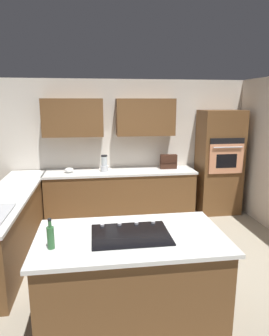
{
  "coord_description": "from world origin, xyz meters",
  "views": [
    {
      "loc": [
        0.6,
        3.74,
        2.18
      ],
      "look_at": [
        -0.08,
        -1.06,
        1.1
      ],
      "focal_mm": 31.81,
      "sensor_mm": 36.0,
      "label": 1
    }
  ],
  "objects_px": {
    "cooktop": "(131,234)",
    "spice_rack": "(168,162)",
    "oil_bottle": "(51,237)",
    "blender": "(104,164)",
    "mixing_bowl": "(69,170)",
    "wall_oven": "(219,162)"
  },
  "relations": [
    {
      "from": "mixing_bowl",
      "to": "blender",
      "type": "bearing_deg",
      "value": -180.0
    },
    {
      "from": "mixing_bowl",
      "to": "spice_rack",
      "type": "height_order",
      "value": "spice_rack"
    },
    {
      "from": "cooktop",
      "to": "blender",
      "type": "height_order",
      "value": "blender"
    },
    {
      "from": "mixing_bowl",
      "to": "oil_bottle",
      "type": "distance_m",
      "value": 2.95
    },
    {
      "from": "wall_oven",
      "to": "oil_bottle",
      "type": "relative_size",
      "value": 7.15
    },
    {
      "from": "cooktop",
      "to": "spice_rack",
      "type": "xyz_separation_m",
      "value": [
        -1.11,
        -2.85,
        0.13
      ]
    },
    {
      "from": "wall_oven",
      "to": "spice_rack",
      "type": "xyz_separation_m",
      "value": [
        1.0,
        -0.08,
        0.02
      ]
    },
    {
      "from": "blender",
      "to": "oil_bottle",
      "type": "relative_size",
      "value": 1.11
    },
    {
      "from": "wall_oven",
      "to": "cooktop",
      "type": "height_order",
      "value": "wall_oven"
    },
    {
      "from": "blender",
      "to": "mixing_bowl",
      "type": "distance_m",
      "value": 0.66
    },
    {
      "from": "cooktop",
      "to": "spice_rack",
      "type": "relative_size",
      "value": 2.36
    },
    {
      "from": "blender",
      "to": "oil_bottle",
      "type": "height_order",
      "value": "blender"
    },
    {
      "from": "wall_oven",
      "to": "cooktop",
      "type": "xyz_separation_m",
      "value": [
        2.11,
        2.77,
        -0.11
      ]
    },
    {
      "from": "wall_oven",
      "to": "mixing_bowl",
      "type": "bearing_deg",
      "value": -0.15
    },
    {
      "from": "mixing_bowl",
      "to": "oil_bottle",
      "type": "height_order",
      "value": "oil_bottle"
    },
    {
      "from": "wall_oven",
      "to": "blender",
      "type": "xyz_separation_m",
      "value": [
        2.25,
        -0.01,
        0.02
      ]
    },
    {
      "from": "cooktop",
      "to": "blender",
      "type": "distance_m",
      "value": 2.78
    },
    {
      "from": "cooktop",
      "to": "spice_rack",
      "type": "height_order",
      "value": "spice_rack"
    },
    {
      "from": "oil_bottle",
      "to": "blender",
      "type": "bearing_deg",
      "value": -101.43
    },
    {
      "from": "blender",
      "to": "spice_rack",
      "type": "bearing_deg",
      "value": -176.49
    },
    {
      "from": "oil_bottle",
      "to": "wall_oven",
      "type": "bearing_deg",
      "value": -134.08
    },
    {
      "from": "cooktop",
      "to": "oil_bottle",
      "type": "relative_size",
      "value": 2.69
    }
  ]
}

